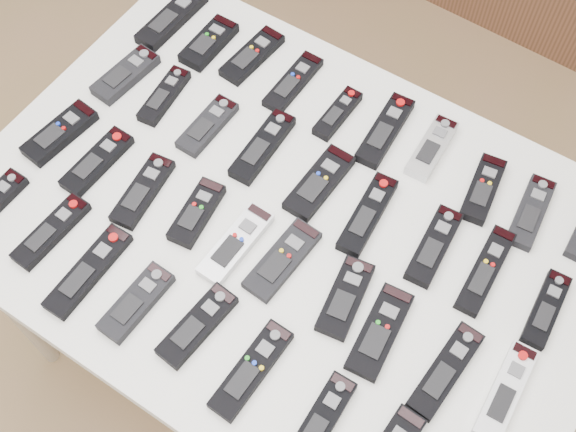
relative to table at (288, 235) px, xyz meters
The scene contains 36 objects.
ground 0.73m from the table, 118.03° to the right, with size 4.00×4.00×0.00m, color olive.
table is the anchor object (origin of this frame).
remote_0 0.60m from the table, 149.94° to the left, with size 0.06×0.20×0.02m, color black.
remote_1 0.49m from the table, 144.62° to the left, with size 0.06×0.15×0.02m, color black.
remote_2 0.43m from the table, 134.01° to the left, with size 0.06×0.17×0.02m, color black.
remote_3 0.35m from the table, 121.29° to the left, with size 0.05×0.17×0.02m, color black.
remote_4 0.28m from the table, 100.80° to the left, with size 0.04×0.14×0.02m, color black.
remote_5 0.30m from the table, 79.28° to the left, with size 0.05×0.19×0.02m, color black.
remote_6 0.35m from the table, 62.50° to the left, with size 0.05×0.16×0.02m, color #B7B7BC.
remote_7 0.40m from the table, 42.91° to the left, with size 0.05×0.15×0.02m, color black.
remote_8 0.48m from the table, 34.91° to the left, with size 0.05×0.17×0.02m, color black.
remote_10 0.51m from the table, 167.75° to the left, with size 0.06×0.16×0.02m, color black.
remote_11 0.41m from the table, 164.47° to the left, with size 0.04×0.15×0.02m, color black.
remote_12 0.29m from the table, 160.23° to the left, with size 0.05×0.15×0.02m, color black.
remote_13 0.19m from the table, 140.33° to the left, with size 0.05×0.18×0.02m, color black.
remote_14 0.12m from the table, 85.68° to the left, with size 0.06×0.17×0.02m, color black.
remote_15 0.17m from the table, 36.17° to the left, with size 0.05×0.19×0.02m, color black.
remote_16 0.29m from the table, 20.80° to the left, with size 0.05×0.17×0.02m, color black.
remote_17 0.39m from the table, 16.33° to the left, with size 0.05×0.19×0.02m, color black.
remote_18 0.51m from the table, 11.25° to the left, with size 0.04×0.16×0.02m, color black.
remote_19 0.52m from the table, behind, with size 0.06×0.17×0.02m, color black.
remote_20 0.42m from the table, 165.70° to the right, with size 0.05×0.17×0.02m, color black.
remote_21 0.30m from the table, 159.15° to the right, with size 0.05×0.17×0.02m, color black.
remote_22 0.19m from the table, 150.75° to the right, with size 0.05×0.15×0.02m, color black.
remote_23 0.13m from the table, 117.58° to the right, with size 0.05×0.18×0.02m, color #B7B7BC.
remote_24 0.11m from the table, 63.59° to the right, with size 0.06×0.18×0.02m, color black.
remote_25 0.21m from the table, 24.60° to the right, with size 0.06×0.16×0.02m, color black.
remote_26 0.29m from the table, 21.59° to the right, with size 0.06×0.18×0.02m, color black.
remote_27 0.41m from the table, 14.75° to the right, with size 0.05×0.19×0.02m, color black.
remote_28 0.51m from the table, ahead, with size 0.05×0.18×0.02m, color silver.
remote_30 0.46m from the table, 143.20° to the right, with size 0.05×0.17×0.02m, color black.
remote_31 0.40m from the table, 130.01° to the right, with size 0.05×0.20×0.02m, color black.
remote_32 0.34m from the table, 114.27° to the right, with size 0.05×0.16×0.02m, color black.
remote_33 0.28m from the table, 93.15° to the right, with size 0.05×0.17×0.02m, color black.
remote_34 0.32m from the table, 68.69° to the right, with size 0.05×0.19×0.02m, color black.
remote_35 0.40m from the table, 49.00° to the right, with size 0.05×0.17×0.02m, color black.
Camera 1 is at (0.43, -0.47, 2.01)m, focal length 45.00 mm.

